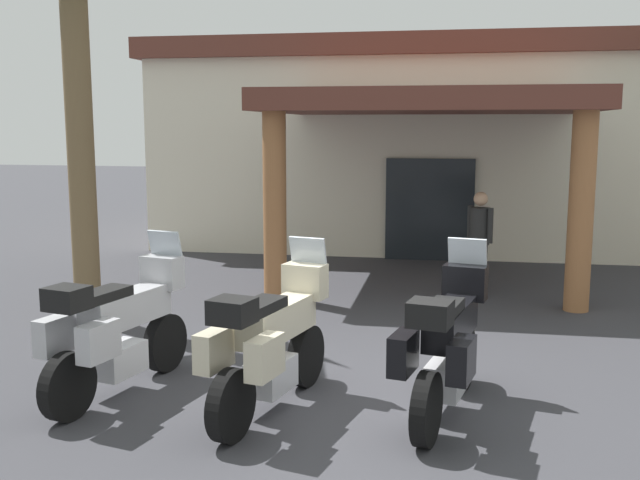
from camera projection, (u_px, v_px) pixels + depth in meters
ground_plane at (371, 404)px, 7.39m from camera, size 80.00×80.00×0.00m
motel_building at (435, 143)px, 18.22m from camera, size 13.05×11.68×4.62m
motorcycle_silver at (118, 329)px, 7.57m from camera, size 0.90×2.19×1.61m
motorcycle_cream at (271, 342)px, 7.10m from camera, size 0.91×2.19×1.61m
motorcycle_black at (447, 345)px, 7.02m from camera, size 0.87×2.20×1.61m
pedestrian at (480, 236)px, 12.03m from camera, size 0.41×0.39×1.70m
palm_tree_roadside at (73, 18)px, 10.05m from camera, size 2.20×2.25×5.78m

